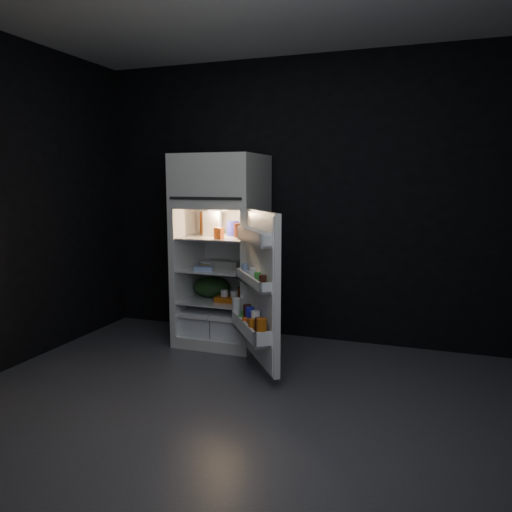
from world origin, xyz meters
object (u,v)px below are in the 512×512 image
at_px(milk_jug, 212,223).
at_px(egg_carton, 225,265).
at_px(refrigerator, 223,243).
at_px(fridge_door, 258,291).
at_px(yogurt_tray, 230,299).

distance_m(milk_jug, egg_carton, 0.41).
xyz_separation_m(refrigerator, egg_carton, (0.05, -0.06, -0.19)).
relative_size(refrigerator, egg_carton, 6.58).
bearing_deg(milk_jug, fridge_door, -52.59).
bearing_deg(fridge_door, yogurt_tray, 130.59).
bearing_deg(refrigerator, yogurt_tray, -46.56).
xyz_separation_m(refrigerator, fridge_door, (0.60, -0.68, -0.28)).
distance_m(refrigerator, egg_carton, 0.21).
relative_size(fridge_door, egg_carton, 4.51).
xyz_separation_m(fridge_door, milk_jug, (-0.68, 0.64, 0.47)).
bearing_deg(yogurt_tray, milk_jug, 157.32).
xyz_separation_m(milk_jug, yogurt_tray, (0.22, -0.10, -0.69)).
height_order(fridge_door, egg_carton, fridge_door).
bearing_deg(milk_jug, egg_carton, -16.28).
height_order(milk_jug, yogurt_tray, milk_jug).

